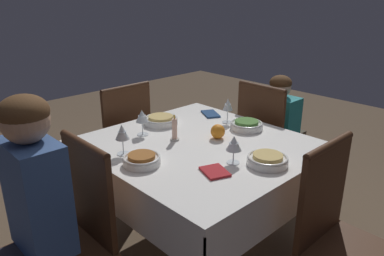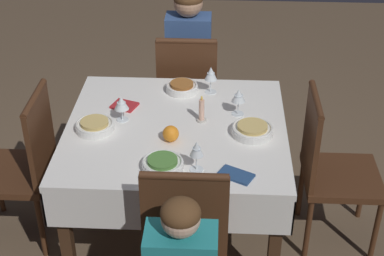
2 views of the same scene
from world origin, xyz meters
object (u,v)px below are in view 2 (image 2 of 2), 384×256
bowl_west (252,130)px  candle_centerpiece (202,112)px  chair_east (23,162)px  napkin_red_folded (125,105)px  wine_glass_south (211,74)px  wine_glass_north (197,150)px  person_adult_denim (189,58)px  bowl_south (182,87)px  orange_fruit (171,134)px  napkin_spare_side (236,175)px  wine_glass_west (239,96)px  chair_west (330,165)px  bowl_north (163,164)px  dining_table (176,140)px  bowl_east (95,126)px  wine_glass_east (121,104)px  chair_south (188,90)px

bowl_west → candle_centerpiece: (0.27, -0.12, 0.03)m
chair_east → napkin_red_folded: 0.65m
wine_glass_south → wine_glass_north: size_ratio=1.01×
person_adult_denim → candle_centerpiece: (-0.12, 0.91, 0.12)m
bowl_south → orange_fruit: orange_fruit is taller
wine_glass_north → napkin_spare_side: (-0.19, 0.04, -0.11)m
person_adult_denim → wine_glass_west: 0.90m
wine_glass_north → bowl_west: 0.45m
candle_centerpiece → napkin_red_folded: bearing=-16.8°
chair_west → bowl_north: size_ratio=4.63×
dining_table → chair_west: chair_west is taller
bowl_east → orange_fruit: (-0.42, 0.08, 0.02)m
wine_glass_east → orange_fruit: wine_glass_east is taller
bowl_south → napkin_spare_side: size_ratio=1.02×
chair_west → bowl_west: 0.51m
wine_glass_west → orange_fruit: size_ratio=1.83×
bowl_west → wine_glass_east: wine_glass_east is taller
dining_table → chair_south: 0.83m
bowl_south → orange_fruit: (0.02, 0.54, 0.02)m
bowl_north → wine_glass_west: bearing=-124.9°
person_adult_denim → wine_glass_north: 1.38m
chair_east → candle_centerpiece: 1.04m
chair_south → wine_glass_west: size_ratio=6.03×
wine_glass_south → bowl_east: 0.76m
person_adult_denim → napkin_red_folded: size_ratio=7.16×
bowl_south → bowl_east: same height
dining_table → bowl_north: 0.40m
chair_east → napkin_spare_side: bearing=73.0°
wine_glass_south → orange_fruit: wine_glass_south is taller
wine_glass_north → napkin_red_folded: bearing=-53.3°
chair_south → napkin_spare_side: size_ratio=5.03×
orange_fruit → napkin_spare_side: 0.45m
wine_glass_west → napkin_red_folded: 0.66m
bowl_west → napkin_red_folded: size_ratio=1.33×
person_adult_denim → wine_glass_south: person_adult_denim is taller
chair_west → bowl_east: 1.31m
wine_glass_west → napkin_spare_side: bearing=88.3°
wine_glass_north → napkin_spare_side: 0.22m
wine_glass_north → orange_fruit: bearing=-60.0°
bowl_north → candle_centerpiece: 0.48m
orange_fruit → napkin_red_folded: orange_fruit is taller
wine_glass_north → napkin_red_folded: (0.44, -0.59, -0.11)m
chair_south → candle_centerpiece: bearing=99.2°
person_adult_denim → bowl_west: bearing=111.0°
chair_south → wine_glass_west: (-0.32, 0.67, 0.33)m
person_adult_denim → napkin_red_folded: 0.84m
chair_west → person_adult_denim: size_ratio=0.79×
person_adult_denim → wine_glass_north: size_ratio=7.23×
bowl_east → dining_table: bearing=-172.8°
wine_glass_north → wine_glass_east: 0.62m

